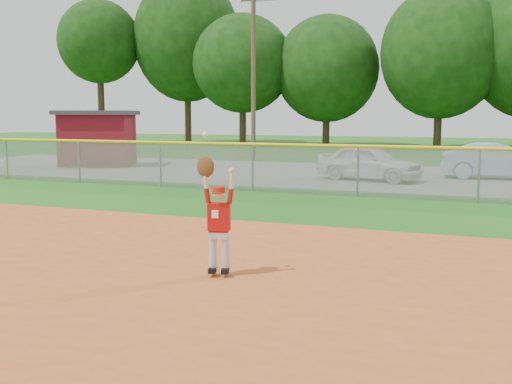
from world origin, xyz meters
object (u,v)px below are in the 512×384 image
utility_shed (98,138)px  ballplayer (217,215)px  car_white_a (369,163)px  car_blue (498,161)px

utility_shed → ballplayer: bearing=-48.7°
car_white_a → utility_shed: 13.18m
car_blue → utility_shed: (-17.51, -0.68, 0.64)m
ballplayer → car_blue: bearing=74.8°
car_white_a → utility_shed: (-13.07, 1.55, 0.66)m
ballplayer → utility_shed: bearing=131.3°
car_white_a → ballplayer: (0.16, -13.53, 0.27)m
utility_shed → car_blue: bearing=2.2°
car_white_a → ballplayer: 13.53m
car_white_a → utility_shed: bearing=97.4°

